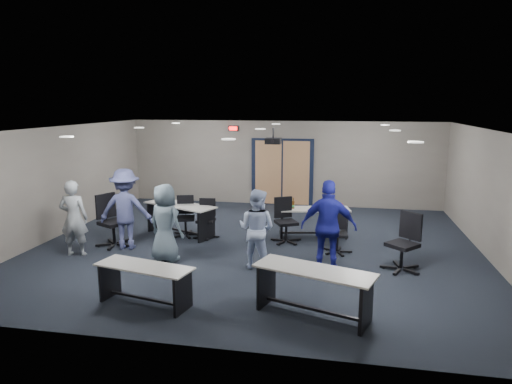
% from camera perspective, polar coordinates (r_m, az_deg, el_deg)
% --- Properties ---
extents(floor, '(10.00, 10.00, 0.00)m').
position_cam_1_polar(floor, '(10.64, 0.04, -6.79)').
color(floor, black).
rests_on(floor, ground).
extents(back_wall, '(10.00, 0.04, 2.70)m').
position_cam_1_polar(back_wall, '(14.69, 3.32, 3.60)').
color(back_wall, slate).
rests_on(back_wall, floor).
extents(front_wall, '(10.00, 0.04, 2.70)m').
position_cam_1_polar(front_wall, '(6.08, -7.95, -7.46)').
color(front_wall, slate).
rests_on(front_wall, floor).
extents(left_wall, '(0.04, 9.00, 2.70)m').
position_cam_1_polar(left_wall, '(12.25, -23.61, 1.16)').
color(left_wall, slate).
rests_on(left_wall, floor).
extents(right_wall, '(0.04, 9.00, 2.70)m').
position_cam_1_polar(right_wall, '(10.60, 27.66, -0.62)').
color(right_wall, slate).
rests_on(right_wall, floor).
extents(ceiling, '(10.00, 9.00, 0.04)m').
position_cam_1_polar(ceiling, '(10.14, 0.05, 7.89)').
color(ceiling, silver).
rests_on(ceiling, back_wall).
extents(double_door, '(2.00, 0.07, 2.20)m').
position_cam_1_polar(double_door, '(14.70, 3.29, 2.43)').
color(double_door, black).
rests_on(double_door, back_wall).
extents(exit_sign, '(0.32, 0.07, 0.18)m').
position_cam_1_polar(exit_sign, '(14.83, -2.86, 7.95)').
color(exit_sign, black).
rests_on(exit_sign, back_wall).
extents(ceiling_projector, '(0.35, 0.32, 0.37)m').
position_cam_1_polar(ceiling_projector, '(10.60, 2.15, 6.42)').
color(ceiling_projector, black).
rests_on(ceiling_projector, ceiling).
extents(ceiling_can_lights, '(6.24, 5.74, 0.02)m').
position_cam_1_polar(ceiling_can_lights, '(10.38, 0.31, 7.80)').
color(ceiling_can_lights, silver).
rests_on(ceiling_can_lights, ceiling).
extents(table_front_left, '(1.72, 0.89, 0.66)m').
position_cam_1_polar(table_front_left, '(7.81, -13.76, -10.39)').
color(table_front_left, beige).
rests_on(table_front_left, floor).
extents(table_front_right, '(1.97, 1.20, 0.76)m').
position_cam_1_polar(table_front_right, '(7.24, 7.23, -11.34)').
color(table_front_right, beige).
rests_on(table_front_right, floor).
extents(table_back_left, '(2.02, 1.36, 0.78)m').
position_cam_1_polar(table_back_left, '(11.56, -9.46, -2.73)').
color(table_back_left, beige).
rests_on(table_back_left, floor).
extents(table_back_right, '(1.85, 0.92, 0.98)m').
position_cam_1_polar(table_back_right, '(11.33, 7.12, -3.12)').
color(table_back_right, beige).
rests_on(table_back_right, floor).
extents(chair_back_a, '(0.78, 0.78, 1.00)m').
position_cam_1_polar(chair_back_a, '(11.43, -8.82, -3.05)').
color(chair_back_a, black).
rests_on(chair_back_a, floor).
extents(chair_back_b, '(0.63, 0.63, 0.95)m').
position_cam_1_polar(chair_back_b, '(11.23, -6.29, -3.36)').
color(chair_back_b, black).
rests_on(chair_back_b, floor).
extents(chair_back_c, '(0.91, 0.91, 1.06)m').
position_cam_1_polar(chair_back_c, '(10.80, 3.81, -3.60)').
color(chair_back_c, black).
rests_on(chair_back_c, floor).
extents(chair_back_d, '(0.65, 0.65, 0.94)m').
position_cam_1_polar(chair_back_d, '(10.20, 10.18, -5.01)').
color(chair_back_d, black).
rests_on(chair_back_d, floor).
extents(chair_loose_left, '(1.02, 1.02, 1.21)m').
position_cam_1_polar(chair_loose_left, '(11.00, -17.43, -3.44)').
color(chair_loose_left, black).
rests_on(chair_loose_left, floor).
extents(chair_loose_right, '(1.02, 1.02, 1.15)m').
position_cam_1_polar(chair_loose_right, '(9.44, 17.83, -6.03)').
color(chair_loose_right, black).
rests_on(chair_loose_right, floor).
extents(person_gray, '(0.66, 0.48, 1.66)m').
position_cam_1_polar(person_gray, '(10.57, -21.82, -3.05)').
color(person_gray, '#9CA3AA').
rests_on(person_gray, floor).
extents(person_plaid, '(0.93, 0.75, 1.64)m').
position_cam_1_polar(person_plaid, '(9.66, -11.29, -3.82)').
color(person_plaid, slate).
rests_on(person_plaid, floor).
extents(person_lightblue, '(0.92, 0.79, 1.61)m').
position_cam_1_polar(person_lightblue, '(9.10, 0.08, -4.62)').
color(person_lightblue, '#B7CAF3').
rests_on(person_lightblue, floor).
extents(person_navy, '(1.09, 0.49, 1.83)m').
position_cam_1_polar(person_navy, '(8.94, 9.06, -4.32)').
color(person_navy, navy).
rests_on(person_navy, floor).
extents(person_back, '(1.29, 0.88, 1.83)m').
position_cam_1_polar(person_back, '(10.68, -15.98, -2.06)').
color(person_back, '#484D81').
rests_on(person_back, floor).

